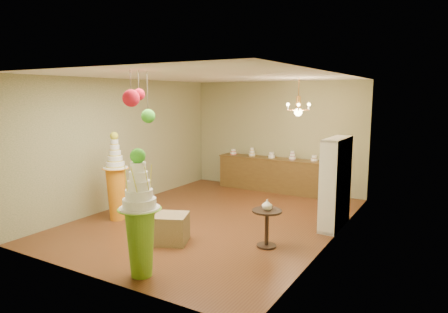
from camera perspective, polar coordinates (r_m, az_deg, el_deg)
The scene contains 17 objects.
floor at distance 8.65m, azimuth -1.33°, elevation -8.90°, with size 6.50×6.50×0.00m, color #582F17.
ceiling at distance 8.25m, azimuth -1.40°, elevation 11.37°, with size 6.50×6.50×0.00m, color white.
wall_back at distance 11.19m, azimuth 7.44°, elevation 2.93°, with size 5.00×0.04×3.00m, color #98986C.
wall_front at distance 5.85m, azimuth -18.39°, elevation -2.77°, with size 5.00×0.04×3.00m, color #98986C.
wall_left at distance 9.86m, azimuth -13.82°, elevation 1.96°, with size 0.04×6.50×3.00m, color #98986C.
wall_right at distance 7.33m, azimuth 15.49°, elevation -0.38°, with size 0.04×6.50×3.00m, color #98986C.
pedestal_green at distance 5.96m, azimuth -11.89°, elevation -9.53°, with size 0.78×0.78×1.89m.
pedestal_orange at distance 8.73m, azimuth -15.14°, elevation -4.13°, with size 0.68×0.68×1.87m.
burlap_riser at distance 7.33m, azimuth -7.54°, elevation -10.15°, with size 0.57×0.57×0.52m, color olive.
sideboard at distance 11.09m, azimuth 6.77°, elevation -2.46°, with size 3.04×0.54×1.16m.
shelving_unit at distance 8.24m, azimuth 15.68°, elevation -3.63°, with size 0.33×1.20×1.80m.
round_table at distance 7.05m, azimuth 6.14°, elevation -9.44°, with size 0.57×0.57×0.66m.
vase at distance 6.95m, azimuth 6.18°, elevation -6.85°, with size 0.18×0.18×0.19m, color #EBE6CB.
pom_red_left at distance 6.24m, azimuth -13.13°, elevation 8.12°, with size 0.26×0.26×0.55m.
pom_green_mid at distance 6.43m, azimuth -10.78°, elevation 5.70°, with size 0.22×0.22×0.81m.
pom_red_right at distance 6.31m, azimuth -12.04°, elevation 8.67°, with size 0.18×0.18×0.46m.
chandelier at distance 9.06m, azimuth 10.56°, elevation 6.58°, with size 0.70×0.70×0.85m.
Camera 1 is at (4.34, -7.01, 2.62)m, focal length 32.00 mm.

